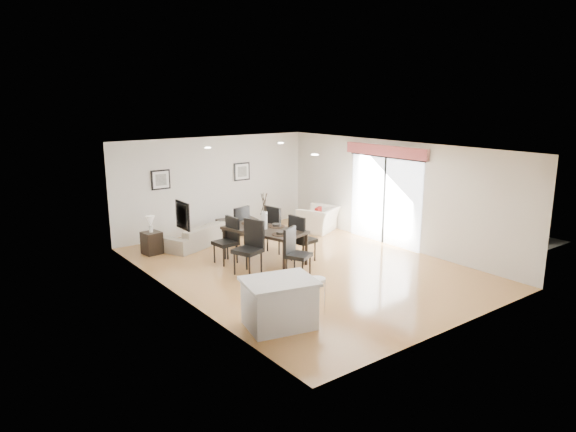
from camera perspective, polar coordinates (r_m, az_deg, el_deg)
ground at (r=11.72m, az=1.58°, el=-5.66°), size 8.00×8.00×0.00m
wall_back at (r=14.65m, az=-8.18°, el=3.46°), size 6.00×0.04×2.70m
wall_front at (r=8.70m, az=18.30°, el=-3.73°), size 6.00×0.04×2.70m
wall_left at (r=9.83m, az=-12.20°, el=-1.46°), size 0.04×8.00×2.70m
wall_right at (r=13.40m, az=11.72°, el=2.43°), size 0.04×8.00×2.70m
ceiling at (r=11.15m, az=1.67°, el=7.59°), size 6.00×8.00×0.02m
sofa at (r=13.47m, az=-10.05°, el=-2.14°), size 2.02×1.39×0.55m
armchair at (r=14.69m, az=3.41°, el=-0.38°), size 1.38×1.32×0.70m
courtyard_plant_a at (r=15.37m, az=19.32°, el=-0.45°), size 0.71×0.63×0.73m
courtyard_plant_b at (r=16.83m, az=13.46°, el=0.88°), size 0.42×0.42×0.62m
dining_table at (r=11.87m, az=-2.63°, el=-1.80°), size 1.45×2.11×0.80m
dining_chair_wnear at (r=11.17m, az=-4.18°, el=-3.10°), size 0.67×0.67×1.18m
dining_chair_wfar at (r=11.95m, az=-6.63°, el=-2.37°), size 0.52×0.52×1.07m
dining_chair_enear at (r=11.90m, az=1.39°, el=-2.24°), size 0.56×0.56×1.11m
dining_chair_efar at (r=12.62m, az=-1.32°, el=-1.18°), size 0.60×0.60×1.17m
dining_chair_head at (r=10.95m, az=0.74°, el=-3.76°), size 0.64×0.64×1.06m
dining_chair_foot at (r=12.87m, az=-5.52°, el=-1.09°), size 0.61×0.61×1.12m
vase at (r=11.77m, az=-2.65°, el=0.21°), size 1.09×1.67×0.85m
coffee_table at (r=14.51m, az=-5.68°, el=-1.16°), size 1.13×0.78×0.42m
side_table at (r=13.03m, az=-14.89°, el=-2.90°), size 0.46×0.46×0.55m
table_lamp at (r=12.90m, az=-15.03°, el=-0.61°), size 0.21×0.21×0.40m
cushion at (r=14.50m, az=3.38°, el=0.32°), size 0.34×0.26×0.33m
kitchen_island at (r=8.68m, az=-0.96°, el=-9.63°), size 1.35×1.15×0.82m
bar_stool at (r=9.09m, az=3.22°, el=-7.49°), size 0.31×0.31×0.67m
framed_print_back_left at (r=13.88m, az=-13.96°, el=3.94°), size 0.52×0.04×0.52m
framed_print_back_right at (r=15.02m, az=-5.15°, el=4.94°), size 0.52×0.04×0.52m
framed_print_left_wall at (r=9.59m, az=-11.62°, el=0.06°), size 0.04×0.52×0.52m
sliding_door at (r=13.51m, az=10.71°, el=3.92°), size 0.12×2.70×2.57m
courtyard at (r=16.45m, az=16.73°, el=2.58°), size 6.00×6.00×2.00m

